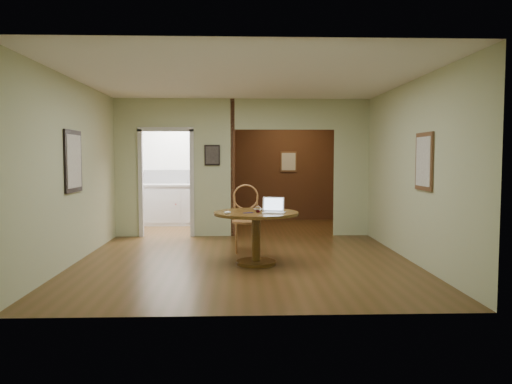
{
  "coord_description": "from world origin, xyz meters",
  "views": [
    {
      "loc": [
        -0.09,
        -7.31,
        1.56
      ],
      "look_at": [
        0.16,
        -0.2,
        1.06
      ],
      "focal_mm": 35.0,
      "sensor_mm": 36.0,
      "label": 1
    }
  ],
  "objects_px": {
    "dining_table": "(256,225)",
    "chair": "(246,214)",
    "closed_laptop": "(264,210)",
    "open_laptop": "(274,208)"
  },
  "relations": [
    {
      "from": "open_laptop",
      "to": "closed_laptop",
      "type": "distance_m",
      "value": 0.32
    },
    {
      "from": "chair",
      "to": "closed_laptop",
      "type": "height_order",
      "value": "chair"
    },
    {
      "from": "dining_table",
      "to": "closed_laptop",
      "type": "relative_size",
      "value": 4.14
    },
    {
      "from": "closed_laptop",
      "to": "dining_table",
      "type": "bearing_deg",
      "value": -134.18
    },
    {
      "from": "chair",
      "to": "closed_laptop",
      "type": "xyz_separation_m",
      "value": [
        0.26,
        -0.84,
        0.16
      ]
    },
    {
      "from": "dining_table",
      "to": "open_laptop",
      "type": "xyz_separation_m",
      "value": [
        0.25,
        -0.11,
        0.26
      ]
    },
    {
      "from": "dining_table",
      "to": "chair",
      "type": "relative_size",
      "value": 1.11
    },
    {
      "from": "open_laptop",
      "to": "closed_laptop",
      "type": "relative_size",
      "value": 1.18
    },
    {
      "from": "dining_table",
      "to": "closed_laptop",
      "type": "height_order",
      "value": "closed_laptop"
    },
    {
      "from": "open_laptop",
      "to": "dining_table",
      "type": "bearing_deg",
      "value": 170.01
    }
  ]
}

